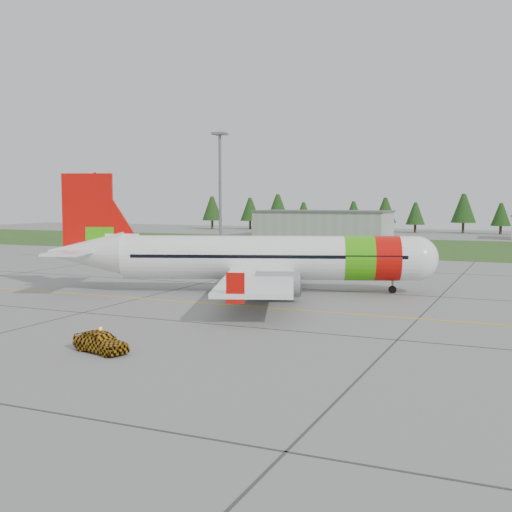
% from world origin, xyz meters
% --- Properties ---
extents(ground, '(320.00, 320.00, 0.00)m').
position_xyz_m(ground, '(0.00, 0.00, 0.00)').
color(ground, gray).
rests_on(ground, ground).
extents(aircraft, '(36.66, 34.85, 11.57)m').
position_xyz_m(aircraft, '(-6.71, 16.24, 3.34)').
color(aircraft, white).
rests_on(aircraft, ground).
extents(follow_me_car, '(1.69, 1.86, 3.90)m').
position_xyz_m(follow_me_car, '(-5.42, -10.31, 1.95)').
color(follow_me_car, orange).
rests_on(follow_me_car, ground).
extents(service_van, '(1.81, 1.76, 4.08)m').
position_xyz_m(service_van, '(-44.90, 51.31, 2.04)').
color(service_van, silver).
rests_on(service_van, ground).
extents(grass_strip, '(320.00, 50.00, 0.03)m').
position_xyz_m(grass_strip, '(0.00, 82.00, 0.01)').
color(grass_strip, '#30561E').
rests_on(grass_strip, ground).
extents(taxi_guideline, '(120.00, 0.25, 0.02)m').
position_xyz_m(taxi_guideline, '(0.00, 8.00, 0.01)').
color(taxi_guideline, gold).
rests_on(taxi_guideline, ground).
extents(hangar_west, '(32.00, 14.00, 6.00)m').
position_xyz_m(hangar_west, '(-30.00, 110.00, 3.00)').
color(hangar_west, '#A8A8A3').
rests_on(hangar_west, ground).
extents(floodlight_mast, '(0.50, 0.50, 20.00)m').
position_xyz_m(floodlight_mast, '(-32.00, 58.00, 10.00)').
color(floodlight_mast, slate).
rests_on(floodlight_mast, ground).
extents(treeline, '(160.00, 8.00, 10.00)m').
position_xyz_m(treeline, '(0.00, 138.00, 5.00)').
color(treeline, '#1C3F14').
rests_on(treeline, ground).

